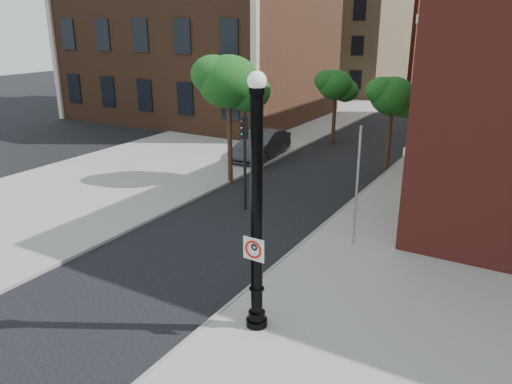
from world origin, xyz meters
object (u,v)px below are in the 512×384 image
Objects in this scene: no_parking_sign at (254,249)px; traffic_signal_right at (413,155)px; parked_car at (261,145)px; lamppost at (257,221)px; traffic_signal_left at (244,144)px.

no_parking_sign is 8.67m from traffic_signal_right.
lamppost is at bearing -65.58° from parked_car.
lamppost is 0.68m from no_parking_sign.
traffic_signal_left reaches higher than no_parking_sign.
no_parking_sign is 8.71m from traffic_signal_left.
lamppost is at bearing 96.21° from no_parking_sign.
traffic_signal_left is at bearing -147.70° from traffic_signal_right.
lamppost is 11.14× the size of no_parking_sign.
lamppost is 8.56m from traffic_signal_left.
no_parking_sign is at bearing -65.83° from parked_car.
traffic_signal_left reaches higher than parked_car.
lamppost reaches higher than traffic_signal_right.
lamppost is at bearing -74.15° from traffic_signal_left.
traffic_signal_right is at bearing 79.09° from lamppost.
traffic_signal_left is (3.44, -7.38, 1.98)m from parked_car.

